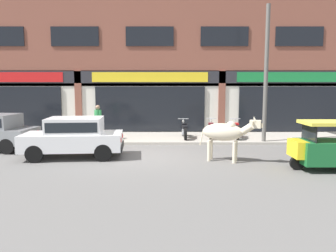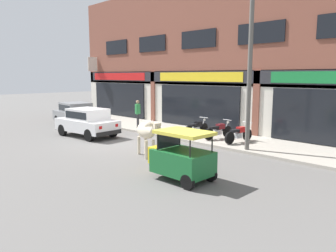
{
  "view_description": "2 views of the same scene",
  "coord_description": "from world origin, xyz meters",
  "px_view_note": "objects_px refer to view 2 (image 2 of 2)",
  "views": [
    {
      "loc": [
        0.96,
        -11.99,
        2.6
      ],
      "look_at": [
        0.98,
        1.0,
        1.0
      ],
      "focal_mm": 35.0,
      "sensor_mm": 36.0,
      "label": 1
    },
    {
      "loc": [
        12.32,
        -9.06,
        3.14
      ],
      "look_at": [
        2.16,
        1.0,
        0.92
      ],
      "focal_mm": 35.0,
      "sensor_mm": 36.0,
      "label": 2
    }
  ],
  "objects_px": {
    "motorcycle_0": "(196,128)",
    "pedestrian": "(138,111)",
    "cow": "(147,131)",
    "auto_rickshaw": "(181,159)",
    "utility_pole": "(249,76)",
    "car_1": "(75,113)",
    "motorcycle_1": "(218,131)",
    "car_0": "(87,121)",
    "motorcycle_2": "(239,134)"
  },
  "relations": [
    {
      "from": "car_0",
      "to": "cow",
      "type": "bearing_deg",
      "value": -6.66
    },
    {
      "from": "utility_pole",
      "to": "pedestrian",
      "type": "bearing_deg",
      "value": 176.95
    },
    {
      "from": "car_0",
      "to": "motorcycle_2",
      "type": "height_order",
      "value": "car_0"
    },
    {
      "from": "car_1",
      "to": "motorcycle_2",
      "type": "relative_size",
      "value": 2.06
    },
    {
      "from": "motorcycle_2",
      "to": "pedestrian",
      "type": "bearing_deg",
      "value": -174.83
    },
    {
      "from": "cow",
      "to": "pedestrian",
      "type": "height_order",
      "value": "pedestrian"
    },
    {
      "from": "cow",
      "to": "motorcycle_1",
      "type": "bearing_deg",
      "value": 88.95
    },
    {
      "from": "motorcycle_1",
      "to": "auto_rickshaw",
      "type": "bearing_deg",
      "value": -63.66
    },
    {
      "from": "cow",
      "to": "auto_rickshaw",
      "type": "distance_m",
      "value": 3.09
    },
    {
      "from": "motorcycle_0",
      "to": "motorcycle_1",
      "type": "height_order",
      "value": "same"
    },
    {
      "from": "auto_rickshaw",
      "to": "car_0",
      "type": "bearing_deg",
      "value": 167.96
    },
    {
      "from": "car_0",
      "to": "motorcycle_2",
      "type": "xyz_separation_m",
      "value": [
        6.66,
        3.78,
        -0.31
      ]
    },
    {
      "from": "cow",
      "to": "motorcycle_0",
      "type": "height_order",
      "value": "cow"
    },
    {
      "from": "motorcycle_2",
      "to": "pedestrian",
      "type": "distance_m",
      "value": 6.51
    },
    {
      "from": "cow",
      "to": "auto_rickshaw",
      "type": "height_order",
      "value": "cow"
    },
    {
      "from": "pedestrian",
      "to": "utility_pole",
      "type": "distance_m",
      "value": 7.77
    },
    {
      "from": "auto_rickshaw",
      "to": "pedestrian",
      "type": "bearing_deg",
      "value": 148.37
    },
    {
      "from": "auto_rickshaw",
      "to": "utility_pole",
      "type": "xyz_separation_m",
      "value": [
        -0.54,
        4.55,
        2.44
      ]
    },
    {
      "from": "cow",
      "to": "utility_pole",
      "type": "height_order",
      "value": "utility_pole"
    },
    {
      "from": "pedestrian",
      "to": "utility_pole",
      "type": "height_order",
      "value": "utility_pole"
    },
    {
      "from": "cow",
      "to": "car_0",
      "type": "relative_size",
      "value": 0.55
    },
    {
      "from": "cow",
      "to": "motorcycle_0",
      "type": "bearing_deg",
      "value": 105.32
    },
    {
      "from": "car_1",
      "to": "motorcycle_0",
      "type": "bearing_deg",
      "value": 16.37
    },
    {
      "from": "auto_rickshaw",
      "to": "motorcycle_2",
      "type": "distance_m",
      "value": 5.75
    },
    {
      "from": "motorcycle_0",
      "to": "motorcycle_1",
      "type": "relative_size",
      "value": 1.0
    },
    {
      "from": "motorcycle_0",
      "to": "pedestrian",
      "type": "bearing_deg",
      "value": -172.14
    },
    {
      "from": "car_0",
      "to": "auto_rickshaw",
      "type": "relative_size",
      "value": 1.86
    },
    {
      "from": "motorcycle_0",
      "to": "motorcycle_1",
      "type": "bearing_deg",
      "value": 5.12
    },
    {
      "from": "auto_rickshaw",
      "to": "pedestrian",
      "type": "height_order",
      "value": "pedestrian"
    },
    {
      "from": "motorcycle_1",
      "to": "pedestrian",
      "type": "height_order",
      "value": "pedestrian"
    },
    {
      "from": "motorcycle_1",
      "to": "cow",
      "type": "bearing_deg",
      "value": -91.05
    },
    {
      "from": "car_1",
      "to": "motorcycle_1",
      "type": "relative_size",
      "value": 2.06
    },
    {
      "from": "utility_pole",
      "to": "car_1",
      "type": "bearing_deg",
      "value": -173.12
    },
    {
      "from": "motorcycle_0",
      "to": "motorcycle_1",
      "type": "xyz_separation_m",
      "value": [
        1.28,
        0.11,
        0.0
      ]
    },
    {
      "from": "cow",
      "to": "car_0",
      "type": "xyz_separation_m",
      "value": [
        -5.38,
        0.63,
        -0.19
      ]
    },
    {
      "from": "car_1",
      "to": "pedestrian",
      "type": "bearing_deg",
      "value": 24.24
    },
    {
      "from": "cow",
      "to": "car_0",
      "type": "height_order",
      "value": "cow"
    },
    {
      "from": "motorcycle_2",
      "to": "utility_pole",
      "type": "xyz_separation_m",
      "value": [
        1.04,
        -0.98,
        2.59
      ]
    },
    {
      "from": "pedestrian",
      "to": "car_1",
      "type": "bearing_deg",
      "value": -155.76
    },
    {
      "from": "car_0",
      "to": "car_1",
      "type": "xyz_separation_m",
      "value": [
        -3.76,
        1.41,
        0.0
      ]
    },
    {
      "from": "cow",
      "to": "car_1",
      "type": "height_order",
      "value": "cow"
    },
    {
      "from": "car_0",
      "to": "motorcycle_0",
      "type": "relative_size",
      "value": 2.05
    },
    {
      "from": "cow",
      "to": "pedestrian",
      "type": "relative_size",
      "value": 1.28
    },
    {
      "from": "motorcycle_0",
      "to": "car_0",
      "type": "bearing_deg",
      "value": -138.17
    },
    {
      "from": "car_0",
      "to": "motorcycle_1",
      "type": "distance_m",
      "value": 6.69
    },
    {
      "from": "motorcycle_2",
      "to": "car_1",
      "type": "bearing_deg",
      "value": -167.2
    },
    {
      "from": "motorcycle_2",
      "to": "pedestrian",
      "type": "height_order",
      "value": "pedestrian"
    },
    {
      "from": "auto_rickshaw",
      "to": "utility_pole",
      "type": "height_order",
      "value": "utility_pole"
    },
    {
      "from": "motorcycle_0",
      "to": "motorcycle_1",
      "type": "distance_m",
      "value": 1.28
    },
    {
      "from": "utility_pole",
      "to": "auto_rickshaw",
      "type": "bearing_deg",
      "value": -83.28
    }
  ]
}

